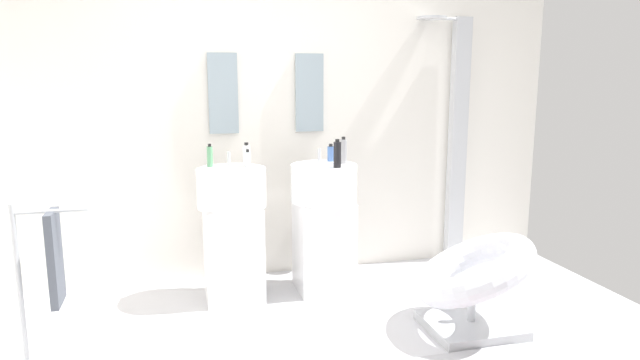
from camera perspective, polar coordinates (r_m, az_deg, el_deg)
The scene contains 14 objects.
rear_partition at distance 4.45m, azimuth -5.51°, elevation 6.86°, with size 4.80×0.10×2.60m, color silver.
pedestal_sink_left at distance 4.04m, azimuth -8.84°, elevation -4.92°, with size 0.48×0.48×1.05m.
pedestal_sink_right at distance 4.16m, azimuth 0.39°, elevation -4.35°, with size 0.48×0.48×1.05m.
vanity_mirror_left at distance 4.34m, azimuth -9.81°, elevation 8.64°, with size 0.22×0.03×0.60m, color #8C9EA8.
vanity_mirror_right at distance 4.44m, azimuth -1.09°, elevation 8.83°, with size 0.22×0.03×0.60m, color #8C9EA8.
shower_column at distance 4.87m, azimuth 13.65°, elevation 4.33°, with size 0.49×0.24×2.05m.
lounge_chair at distance 3.67m, azimuth 15.28°, elevation -9.45°, with size 1.03×1.03×0.65m.
towel_rack at distance 3.27m, azimuth -25.75°, elevation -7.52°, with size 0.37×0.22×0.95m.
soap_bottle_white at distance 4.01m, azimuth -7.45°, elevation 2.50°, with size 0.05×0.05×0.17m.
soap_bottle_grey at distance 4.11m, azimuth 2.39°, elevation 2.96°, with size 0.05×0.05×0.20m.
soap_bottle_clear at distance 3.97m, azimuth -7.33°, elevation 2.11°, with size 0.04×0.04×0.13m.
soap_bottle_blue at distance 4.22m, azimuth 1.10°, elevation 2.71°, with size 0.05×0.05×0.13m.
soap_bottle_green at distance 4.03m, azimuth -11.11°, elevation 2.38°, with size 0.04×0.04×0.16m.
soap_bottle_black at distance 3.92m, azimuth 1.77°, elevation 2.62°, with size 0.05×0.05×0.20m.
Camera 1 is at (-0.71, -2.74, 1.58)m, focal length 31.56 mm.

